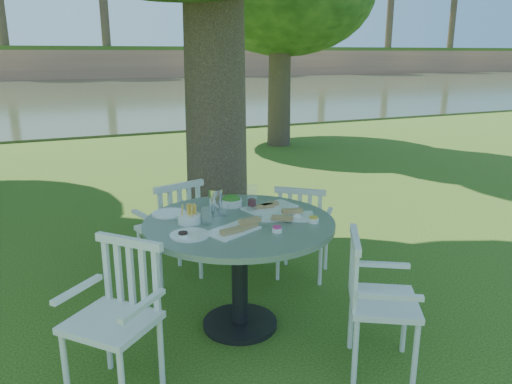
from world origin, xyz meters
TOP-DOWN VIEW (x-y plane):
  - ground at (0.00, 0.00)m, footprint 140.00×140.00m
  - table at (-0.40, -0.42)m, footprint 1.37×1.37m
  - chair_ne at (0.41, 0.13)m, footprint 0.61×0.60m
  - chair_nw at (-0.64, 0.52)m, footprint 0.58×0.55m
  - chair_sw at (-1.31, -0.78)m, footprint 0.64×0.64m
  - chair_se at (0.16, -1.22)m, footprint 0.60×0.61m
  - tableware at (-0.44, -0.32)m, footprint 1.12×0.83m
  - river at (0.00, 23.00)m, footprint 100.00×28.00m

SIDE VIEW (x-z plane):
  - ground at x=0.00m, z-range 0.00..0.00m
  - river at x=0.00m, z-range -0.06..0.06m
  - chair_ne at x=0.41m, z-range 0.08..0.95m
  - chair_se at x=0.16m, z-range 0.08..0.99m
  - chair_sw at x=-1.31m, z-range 0.08..1.01m
  - chair_nw at x=-0.64m, z-range 0.08..1.02m
  - table at x=-0.40m, z-range 0.25..1.09m
  - tableware at x=-0.44m, z-range 0.78..0.98m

